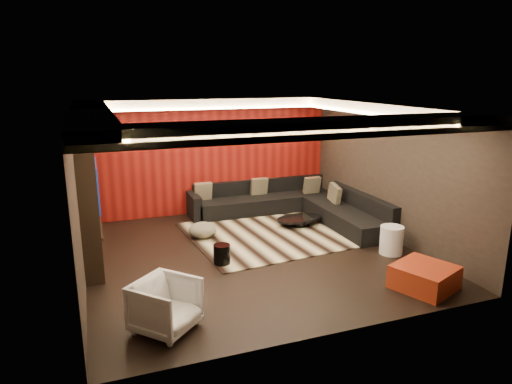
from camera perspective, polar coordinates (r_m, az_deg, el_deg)
name	(u,v)px	position (r m, az deg, el deg)	size (l,w,h in m)	color
floor	(252,254)	(8.83, -0.49, -7.77)	(6.00, 6.00, 0.02)	black
ceiling	(252,105)	(8.19, -0.53, 10.83)	(6.00, 6.00, 0.02)	silver
wall_back	(210,156)	(11.22, -5.72, 4.48)	(6.00, 0.02, 2.80)	black
wall_left	(77,197)	(7.94, -21.43, -0.62)	(0.02, 6.00, 2.80)	black
wall_right	(389,171)	(9.80, 16.31, 2.52)	(0.02, 6.00, 2.80)	black
red_feature_wall	(211,156)	(11.18, -5.66, 4.44)	(5.98, 0.05, 2.78)	#6B0C0A
soffit_back	(212,103)	(10.77, -5.46, 10.98)	(6.00, 0.60, 0.22)	silver
soffit_front	(326,128)	(5.74, 8.69, 7.94)	(6.00, 0.60, 0.22)	silver
soffit_left	(90,116)	(7.72, -19.99, 8.87)	(0.60, 4.80, 0.22)	silver
soffit_right	(381,108)	(9.45, 15.32, 10.08)	(0.60, 4.80, 0.22)	silver
cove_back	(216,108)	(10.45, -4.97, 10.40)	(4.80, 0.08, 0.04)	#FFD899
cove_front	(313,132)	(6.05, 7.10, 7.46)	(4.80, 0.08, 0.04)	#FFD899
cove_left	(113,121)	(7.74, -17.40, 8.42)	(0.08, 4.80, 0.04)	#FFD899
cove_right	(366,113)	(9.27, 13.54, 9.55)	(0.08, 4.80, 0.04)	#FFD899
tv_surround	(89,205)	(8.59, -20.14, -1.48)	(0.30, 2.00, 2.20)	black
tv_screen	(97,185)	(8.50, -19.27, 0.88)	(0.04, 1.30, 0.80)	black
tv_shelf	(101,225)	(8.70, -18.86, -3.93)	(0.04, 1.60, 0.04)	black
rug	(283,231)	(10.02, 3.42, -4.92)	(4.00, 3.00, 0.02)	#C5BA90
coffee_table	(299,221)	(10.39, 5.42, -3.66)	(1.08, 1.08, 0.18)	black
drum_stool	(222,254)	(8.29, -4.30, -7.75)	(0.30, 0.30, 0.36)	black
striped_pouf	(202,230)	(9.63, -6.71, -4.74)	(0.58, 0.58, 0.32)	beige
white_side_table	(391,240)	(9.11, 16.57, -5.77)	(0.43, 0.43, 0.54)	white
orange_ottoman	(424,277)	(7.89, 20.29, -9.94)	(0.85, 0.85, 0.38)	#A52315
armchair	(166,306)	(6.35, -11.22, -13.77)	(0.75, 0.77, 0.70)	silver
sectional_sofa	(294,206)	(10.99, 4.74, -1.79)	(3.65, 3.50, 0.75)	black
throw_pillows	(277,189)	(11.16, 2.66, 0.38)	(3.16, 1.65, 0.50)	#BBB089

